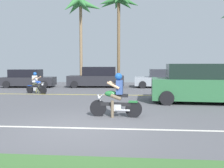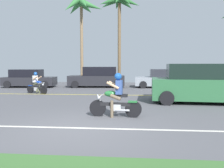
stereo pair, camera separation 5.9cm
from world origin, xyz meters
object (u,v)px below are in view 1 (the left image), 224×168
(parked_car_0, at_px, (28,79))
(parked_car_1, at_px, (97,78))
(motorcyclist_distant, at_px, (36,85))
(palm_tree_1, at_px, (81,9))
(suv_nearby, at_px, (201,84))
(palm_tree_0, at_px, (119,5))
(motorcyclist, at_px, (116,98))
(parked_car_2, at_px, (163,79))

(parked_car_0, xyz_separation_m, parked_car_1, (5.55, 0.56, 0.09))
(parked_car_0, xyz_separation_m, motorcyclist_distant, (2.39, -4.20, -0.10))
(palm_tree_1, bearing_deg, motorcyclist_distant, -98.24)
(parked_car_0, xyz_separation_m, palm_tree_1, (3.57, 3.93, 6.37))
(suv_nearby, distance_m, palm_tree_0, 12.12)
(suv_nearby, relative_size, parked_car_1, 1.06)
(suv_nearby, distance_m, parked_car_0, 13.58)
(motorcyclist, distance_m, parked_car_0, 13.07)
(suv_nearby, xyz_separation_m, palm_tree_0, (-4.46, 9.48, 6.08))
(parked_car_1, bearing_deg, palm_tree_0, 49.93)
(palm_tree_1, bearing_deg, palm_tree_0, -21.72)
(motorcyclist, bearing_deg, palm_tree_0, 92.79)
(motorcyclist, relative_size, palm_tree_1, 0.22)
(parked_car_0, relative_size, palm_tree_0, 0.52)
(parked_car_0, height_order, palm_tree_1, palm_tree_1)
(parked_car_0, bearing_deg, suv_nearby, -30.99)
(motorcyclist_distant, bearing_deg, parked_car_1, 56.44)
(parked_car_2, xyz_separation_m, palm_tree_0, (-3.68, 1.86, 6.29))
(parked_car_0, distance_m, parked_car_1, 5.58)
(parked_car_0, distance_m, motorcyclist_distant, 4.83)
(motorcyclist, xyz_separation_m, palm_tree_0, (-0.63, 12.97, 6.34))
(suv_nearby, height_order, palm_tree_0, palm_tree_0)
(parked_car_1, xyz_separation_m, palm_tree_0, (1.63, 1.94, 6.21))
(parked_car_0, height_order, parked_car_1, parked_car_1)
(motorcyclist, relative_size, parked_car_1, 0.40)
(parked_car_2, relative_size, motorcyclist_distant, 2.88)
(parked_car_2, xyz_separation_m, motorcyclist_distant, (-8.47, -4.83, -0.12))
(motorcyclist, bearing_deg, parked_car_0, 126.71)
(palm_tree_0, distance_m, motorcyclist_distant, 10.43)
(parked_car_1, distance_m, motorcyclist_distant, 5.71)
(motorcyclist, distance_m, motorcyclist_distant, 8.29)
(motorcyclist, height_order, parked_car_0, motorcyclist)
(suv_nearby, relative_size, motorcyclist_distant, 3.15)
(motorcyclist, height_order, suv_nearby, suv_nearby)
(motorcyclist, xyz_separation_m, parked_car_2, (3.05, 11.11, 0.05))
(suv_nearby, height_order, motorcyclist_distant, suv_nearby)
(palm_tree_1, bearing_deg, parked_car_0, -132.25)
(palm_tree_0, relative_size, palm_tree_1, 0.97)
(parked_car_1, relative_size, palm_tree_0, 0.57)
(motorcyclist, relative_size, parked_car_2, 0.41)
(suv_nearby, xyz_separation_m, parked_car_0, (-11.64, 6.99, -0.22))
(parked_car_2, height_order, motorcyclist_distant, parked_car_2)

